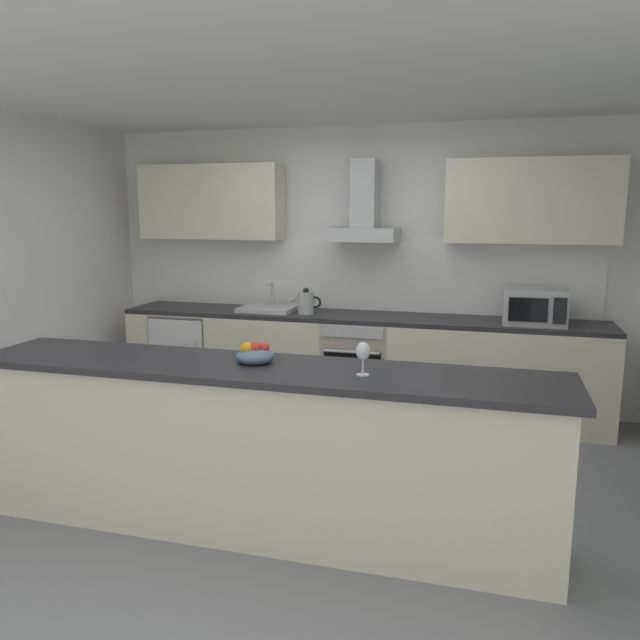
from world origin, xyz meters
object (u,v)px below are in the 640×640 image
(fruit_bowl, at_px, (255,355))
(refrigerator, at_px, (190,355))
(kettle, at_px, (306,302))
(wine_glass, at_px, (363,352))
(sink, at_px, (268,308))
(range_hood, at_px, (364,216))
(microwave, at_px, (534,307))
(oven, at_px, (359,363))

(fruit_bowl, bearing_deg, refrigerator, 125.58)
(refrigerator, relative_size, kettle, 2.94)
(kettle, relative_size, wine_glass, 1.62)
(sink, xyz_separation_m, range_hood, (0.88, 0.12, 0.86))
(microwave, bearing_deg, wine_glass, -113.35)
(oven, distance_m, kettle, 0.73)
(microwave, relative_size, range_hood, 0.69)
(refrigerator, bearing_deg, microwave, -0.45)
(sink, height_order, wine_glass, wine_glass)
(range_hood, xyz_separation_m, wine_glass, (0.51, -2.42, -0.68))
(wine_glass, bearing_deg, oven, 102.41)
(oven, xyz_separation_m, sink, (-0.88, 0.01, 0.47))
(oven, distance_m, refrigerator, 1.70)
(oven, bearing_deg, kettle, -176.08)
(sink, distance_m, kettle, 0.40)
(microwave, height_order, sink, microwave)
(sink, bearing_deg, oven, -0.72)
(microwave, bearing_deg, fruit_bowl, -126.93)
(kettle, height_order, range_hood, range_hood)
(microwave, xyz_separation_m, range_hood, (-1.48, 0.16, 0.74))
(microwave, distance_m, sink, 2.36)
(oven, xyz_separation_m, refrigerator, (-1.70, -0.00, -0.03))
(kettle, relative_size, fruit_bowl, 1.31)
(oven, xyz_separation_m, kettle, (-0.49, -0.03, 0.55))
(sink, bearing_deg, microwave, -0.94)
(microwave, height_order, kettle, microwave)
(oven, distance_m, range_hood, 1.33)
(oven, height_order, kettle, kettle)
(sink, xyz_separation_m, fruit_bowl, (0.74, -2.20, 0.10))
(refrigerator, height_order, sink, sink)
(refrigerator, relative_size, range_hood, 1.18)
(wine_glass, bearing_deg, microwave, 66.65)
(wine_glass, bearing_deg, range_hood, 101.77)
(refrigerator, xyz_separation_m, sink, (0.82, 0.01, 0.50))
(refrigerator, xyz_separation_m, wine_glass, (2.21, -2.29, 0.69))
(refrigerator, distance_m, wine_glass, 3.26)
(range_hood, height_order, fruit_bowl, range_hood)
(microwave, xyz_separation_m, kettle, (-1.98, -0.01, -0.04))
(refrigerator, height_order, wine_glass, wine_glass)
(microwave, relative_size, kettle, 1.73)
(fruit_bowl, bearing_deg, wine_glass, -9.56)
(microwave, relative_size, wine_glass, 2.81)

